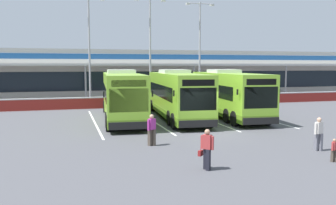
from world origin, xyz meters
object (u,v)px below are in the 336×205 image
Objects in this scene: lamp_post_east at (200,46)px; coach_bus_centre at (227,94)px; lamp_post_centre at (150,44)px; coach_bus_left_centre at (177,95)px; pedestrian_with_handbag at (207,148)px; coach_bus_leftmost at (122,96)px; pedestrian_child at (334,149)px; pedestrian_in_dark_coat at (152,129)px; pedestrian_near_bin at (319,133)px; lamp_post_west at (89,44)px.

coach_bus_centre is at bearing -99.35° from lamp_post_east.
lamp_post_centre is 5.98m from lamp_post_east.
coach_bus_left_centre is 1.00× the size of coach_bus_centre.
coach_bus_left_centre is 7.60× the size of pedestrian_with_handbag.
lamp_post_east reaches higher than pedestrian_with_handbag.
coach_bus_leftmost reaches higher than pedestrian_child.
coach_bus_centre is 7.60× the size of pedestrian_with_handbag.
pedestrian_in_dark_coat is at bearing -102.90° from lamp_post_centre.
pedestrian_child is 2.04m from pedestrian_near_bin.
pedestrian_with_handbag is 6.53m from pedestrian_near_bin.
pedestrian_in_dark_coat is 1.00× the size of pedestrian_near_bin.
lamp_post_west is 6.16m from lamp_post_centre.
coach_bus_leftmost is 4.21m from coach_bus_left_centre.
pedestrian_in_dark_coat and pedestrian_near_bin have the same top height.
lamp_post_west is at bearing 111.96° from pedestrian_near_bin.
coach_bus_leftmost is 15.40m from lamp_post_east.
coach_bus_left_centre is at bearing -61.63° from lamp_post_west.
coach_bus_left_centre is 1.12× the size of lamp_post_centre.
pedestrian_child is at bearing -71.03° from lamp_post_west.
coach_bus_centre is at bearing -47.31° from lamp_post_west.
pedestrian_near_bin is (7.57, -12.50, -0.91)m from coach_bus_leftmost.
pedestrian_near_bin is (7.46, -3.27, 0.00)m from pedestrian_in_dark_coat.
coach_bus_centre is at bearing 61.69° from pedestrian_with_handbag.
pedestrian_in_dark_coat is 0.15× the size of lamp_post_centre.
lamp_post_east is at bearing 83.33° from pedestrian_near_bin.
pedestrian_child is at bearing -96.57° from coach_bus_centre.
lamp_post_east is at bearing 45.81° from coach_bus_leftmost.
pedestrian_with_handbag is 0.15× the size of lamp_post_east.
pedestrian_near_bin is 0.15× the size of lamp_post_east.
lamp_post_centre is (6.08, -1.00, 0.00)m from lamp_post_west.
lamp_post_east reaches higher than pedestrian_in_dark_coat.
coach_bus_leftmost is 1.12× the size of lamp_post_east.
pedestrian_with_handbag is at bearing -85.07° from coach_bus_leftmost.
pedestrian_near_bin is 0.15× the size of lamp_post_west.
coach_bus_leftmost is at bearing 90.65° from pedestrian_in_dark_coat.
lamp_post_centre is at bearing 77.10° from pedestrian_in_dark_coat.
lamp_post_east is (5.88, 1.09, 0.00)m from lamp_post_centre.
coach_bus_centre is (4.25, -0.09, 0.00)m from coach_bus_left_centre.
coach_bus_leftmost is 14.03m from pedestrian_with_handbag.
lamp_post_east is (9.06, 24.51, 5.43)m from pedestrian_with_handbag.
pedestrian_child is 0.09× the size of lamp_post_centre.
pedestrian_with_handbag is at bearing 175.70° from pedestrian_child.
pedestrian_near_bin is 25.35m from lamp_post_west.
pedestrian_child is at bearing -64.55° from coach_bus_leftmost.
pedestrian_with_handbag is 4.86m from pedestrian_in_dark_coat.
coach_bus_left_centre is 13.34m from lamp_post_east.
pedestrian_in_dark_coat is at bearing -84.78° from lamp_post_west.
lamp_post_centre is at bearing 65.14° from coach_bus_leftmost.
coach_bus_centre is 12.26× the size of pedestrian_child.
pedestrian_in_dark_coat is 8.15m from pedestrian_near_bin.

